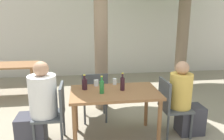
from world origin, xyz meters
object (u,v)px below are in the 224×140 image
(dining_table_back, at_px, (8,69))
(person_seated_0, at_px, (38,108))
(wine_bottle_0, at_px, (122,84))
(patio_chair_1, at_px, (171,104))
(dining_table_front, at_px, (115,98))
(person_seated_1, at_px, (185,102))
(wine_bottle_2, at_px, (85,84))
(drinking_glass_1, at_px, (96,83))
(drinking_glass_0, at_px, (115,81))
(green_bottle_1, at_px, (102,87))
(patio_chair_0, at_px, (55,111))
(patio_chair_2, at_px, (95,94))

(dining_table_back, xyz_separation_m, person_seated_0, (1.05, -2.14, -0.09))
(person_seated_0, height_order, wine_bottle_0, person_seated_0)
(patio_chair_1, relative_size, person_seated_0, 0.72)
(dining_table_front, relative_size, dining_table_back, 1.03)
(person_seated_0, relative_size, person_seated_1, 1.05)
(person_seated_0, relative_size, wine_bottle_2, 5.40)
(patio_chair_1, xyz_separation_m, drinking_glass_1, (-1.14, 0.30, 0.31))
(person_seated_1, height_order, wine_bottle_2, person_seated_1)
(person_seated_1, relative_size, drinking_glass_0, 11.70)
(green_bottle_1, bearing_deg, wine_bottle_2, 139.45)
(dining_table_front, bearing_deg, wine_bottle_2, 161.88)
(dining_table_front, height_order, person_seated_0, person_seated_0)
(wine_bottle_0, distance_m, wine_bottle_2, 0.57)
(dining_table_front, xyz_separation_m, drinking_glass_0, (0.05, 0.32, 0.15))
(patio_chair_1, bearing_deg, green_bottle_1, 93.30)
(patio_chair_1, xyz_separation_m, person_seated_1, (0.23, -0.00, 0.02))
(dining_table_back, height_order, patio_chair_0, patio_chair_0)
(green_bottle_1, bearing_deg, wine_bottle_0, 15.91)
(patio_chair_0, distance_m, person_seated_1, 2.01)
(patio_chair_1, height_order, patio_chair_2, same)
(dining_table_front, height_order, wine_bottle_0, wine_bottle_0)
(wine_bottle_2, relative_size, drinking_glass_1, 2.38)
(dining_table_front, height_order, dining_table_back, same)
(patio_chair_2, xyz_separation_m, person_seated_1, (1.38, -0.62, 0.02))
(patio_chair_1, height_order, wine_bottle_0, wine_bottle_0)
(person_seated_1, bearing_deg, patio_chair_2, 65.96)
(dining_table_front, relative_size, patio_chair_0, 1.44)
(patio_chair_0, relative_size, person_seated_1, 0.76)
(person_seated_1, height_order, drinking_glass_1, person_seated_1)
(patio_chair_1, relative_size, person_seated_1, 0.76)
(dining_table_front, height_order, patio_chair_1, patio_chair_1)
(person_seated_0, bearing_deg, wine_bottle_2, 102.11)
(person_seated_0, xyz_separation_m, drinking_glass_0, (1.16, 0.32, 0.25))
(dining_table_back, distance_m, wine_bottle_0, 3.12)
(patio_chair_1, bearing_deg, drinking_glass_0, 69.27)
(patio_chair_2, xyz_separation_m, green_bottle_1, (0.06, -0.68, 0.36))
(person_seated_0, xyz_separation_m, green_bottle_1, (0.91, -0.06, 0.30))
(wine_bottle_0, distance_m, drinking_glass_0, 0.30)
(person_seated_1, bearing_deg, wine_bottle_2, 84.73)
(wine_bottle_0, bearing_deg, green_bottle_1, -164.09)
(patio_chair_2, relative_size, drinking_glass_1, 9.32)
(green_bottle_1, relative_size, drinking_glass_1, 2.66)
(dining_table_back, bearing_deg, dining_table_front, -44.67)
(patio_chair_1, xyz_separation_m, wine_bottle_0, (-0.77, 0.03, 0.36))
(patio_chair_1, bearing_deg, wine_bottle_2, 83.80)
(patio_chair_2, bearing_deg, patio_chair_1, 151.76)
(dining_table_front, distance_m, patio_chair_2, 0.69)
(green_bottle_1, height_order, drinking_glass_1, green_bottle_1)
(patio_chair_1, relative_size, wine_bottle_0, 3.36)
(green_bottle_1, xyz_separation_m, drinking_glass_0, (0.25, 0.38, -0.05))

